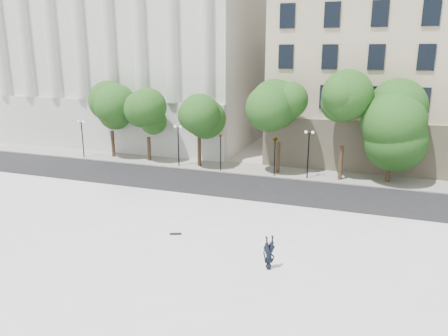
{
  "coord_description": "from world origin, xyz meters",
  "views": [
    {
      "loc": [
        12.61,
        -15.57,
        11.25
      ],
      "look_at": [
        3.52,
        10.0,
        3.93
      ],
      "focal_mm": 35.0,
      "sensor_mm": 36.0,
      "label": 1
    }
  ],
  "objects_px": {
    "person_lying": "(269,264)",
    "skateboard": "(176,234)",
    "traffic_light_west": "(221,135)",
    "traffic_light_east": "(275,137)"
  },
  "relations": [
    {
      "from": "traffic_light_east",
      "to": "person_lying",
      "type": "height_order",
      "value": "traffic_light_east"
    },
    {
      "from": "traffic_light_east",
      "to": "person_lying",
      "type": "xyz_separation_m",
      "value": [
        3.95,
        -18.05,
        -3.03
      ]
    },
    {
      "from": "person_lying",
      "to": "skateboard",
      "type": "height_order",
      "value": "person_lying"
    },
    {
      "from": "skateboard",
      "to": "traffic_light_west",
      "type": "bearing_deg",
      "value": 78.33
    },
    {
      "from": "traffic_light_west",
      "to": "person_lying",
      "type": "relative_size",
      "value": 2.31
    },
    {
      "from": "skateboard",
      "to": "person_lying",
      "type": "bearing_deg",
      "value": -41.66
    },
    {
      "from": "traffic_light_west",
      "to": "traffic_light_east",
      "type": "bearing_deg",
      "value": 0.0
    },
    {
      "from": "traffic_light_west",
      "to": "skateboard",
      "type": "bearing_deg",
      "value": -79.87
    },
    {
      "from": "traffic_light_west",
      "to": "traffic_light_east",
      "type": "relative_size",
      "value": 0.98
    },
    {
      "from": "traffic_light_east",
      "to": "skateboard",
      "type": "xyz_separation_m",
      "value": [
        -2.43,
        -15.74,
        -3.24
      ]
    }
  ]
}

